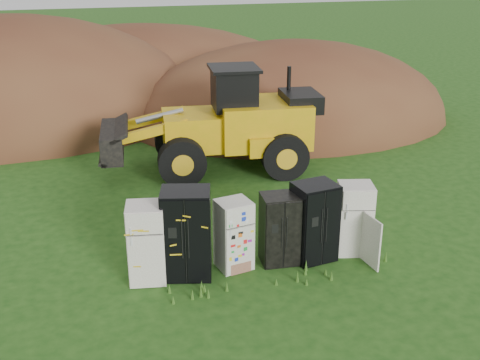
{
  "coord_description": "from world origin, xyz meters",
  "views": [
    {
      "loc": [
        -3.51,
        -11.42,
        6.77
      ],
      "look_at": [
        0.12,
        2.0,
        1.27
      ],
      "focal_mm": 45.0,
      "sensor_mm": 36.0,
      "label": 1
    }
  ],
  "objects": [
    {
      "name": "fridge_dark_mid",
      "position": [
        0.5,
        0.02,
        0.81
      ],
      "size": [
        0.87,
        0.73,
        1.63
      ],
      "primitive_type": null,
      "rotation": [
        0.0,
        0.0,
        -0.07
      ],
      "color": "black",
      "rests_on": "ground"
    },
    {
      "name": "dirt_mound_back",
      "position": [
        -0.82,
        18.17,
        0.0
      ],
      "size": [
        17.23,
        11.48,
        6.31
      ],
      "primitive_type": "ellipsoid",
      "color": "#4E2719",
      "rests_on": "ground"
    },
    {
      "name": "dirt_mound_left",
      "position": [
        -6.29,
        14.33,
        0.0
      ],
      "size": [
        15.71,
        11.78,
        8.36
      ],
      "primitive_type": "ellipsoid",
      "color": "#4E2719",
      "rests_on": "ground"
    },
    {
      "name": "fridge_sticker",
      "position": [
        -0.56,
        0.04,
        0.8
      ],
      "size": [
        0.83,
        0.79,
        1.6
      ],
      "primitive_type": null,
      "rotation": [
        0.0,
        0.0,
        0.2
      ],
      "color": "silver",
      "rests_on": "ground"
    },
    {
      "name": "fridge_open_door",
      "position": [
        2.32,
        0.03,
        0.84
      ],
      "size": [
        0.91,
        0.86,
        1.68
      ],
      "primitive_type": null,
      "rotation": [
        0.0,
        0.0,
        -0.24
      ],
      "color": "white",
      "rests_on": "ground"
    },
    {
      "name": "fridge_black_side",
      "position": [
        -1.61,
        -0.02,
        0.99
      ],
      "size": [
        1.2,
        1.04,
        1.98
      ],
      "primitive_type": null,
      "rotation": [
        0.0,
        0.0,
        -0.23
      ],
      "color": "black",
      "rests_on": "ground"
    },
    {
      "name": "ground",
      "position": [
        0.0,
        0.0,
        0.0
      ],
      "size": [
        120.0,
        120.0,
        0.0
      ],
      "primitive_type": "plane",
      "color": "#1B4512",
      "rests_on": "ground"
    },
    {
      "name": "fridge_black_right",
      "position": [
        1.3,
        -0.03,
        0.92
      ],
      "size": [
        1.03,
        0.9,
        1.83
      ],
      "primitive_type": null,
      "rotation": [
        0.0,
        0.0,
        0.16
      ],
      "color": "black",
      "rests_on": "ground"
    },
    {
      "name": "fridge_leftmost",
      "position": [
        -2.47,
        0.01,
        0.87
      ],
      "size": [
        0.88,
        0.85,
        1.74
      ],
      "primitive_type": null,
      "rotation": [
        0.0,
        0.0,
        -0.16
      ],
      "color": "white",
      "rests_on": "ground"
    },
    {
      "name": "dirt_mound_right",
      "position": [
        4.72,
        11.14,
        0.0
      ],
      "size": [
        13.23,
        9.7,
        6.4
      ],
      "primitive_type": "ellipsoid",
      "color": "#4E2719",
      "rests_on": "ground"
    },
    {
      "name": "wheel_loader",
      "position": [
        0.21,
        6.18,
        1.65
      ],
      "size": [
        7.03,
        3.36,
        3.29
      ],
      "primitive_type": null,
      "rotation": [
        0.0,
        0.0,
        -0.09
      ],
      "color": "#D59A0E",
      "rests_on": "ground"
    }
  ]
}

